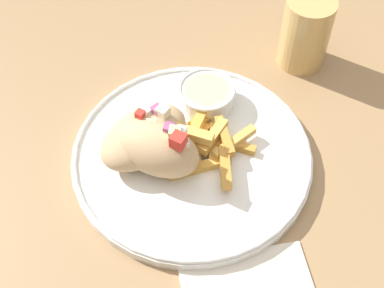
{
  "coord_description": "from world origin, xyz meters",
  "views": [
    {
      "loc": [
        -0.07,
        -0.42,
        1.31
      ],
      "look_at": [
        -0.02,
        -0.03,
        0.79
      ],
      "focal_mm": 50.0,
      "sensor_mm": 36.0,
      "label": 1
    }
  ],
  "objects_px": {
    "fries_pile": "(207,139)",
    "plate": "(192,156)",
    "sauce_ramekin": "(207,95)",
    "pita_sandwich_far": "(144,136)",
    "water_glass": "(305,35)",
    "pita_sandwich_near": "(158,149)"
  },
  "relations": [
    {
      "from": "sauce_ramekin",
      "to": "water_glass",
      "type": "relative_size",
      "value": 0.72
    },
    {
      "from": "plate",
      "to": "sauce_ramekin",
      "type": "bearing_deg",
      "value": 69.32
    },
    {
      "from": "plate",
      "to": "water_glass",
      "type": "height_order",
      "value": "water_glass"
    },
    {
      "from": "fries_pile",
      "to": "sauce_ramekin",
      "type": "relative_size",
      "value": 1.83
    },
    {
      "from": "fries_pile",
      "to": "pita_sandwich_near",
      "type": "bearing_deg",
      "value": -161.1
    },
    {
      "from": "pita_sandwich_near",
      "to": "fries_pile",
      "type": "height_order",
      "value": "pita_sandwich_near"
    },
    {
      "from": "pita_sandwich_near",
      "to": "water_glass",
      "type": "xyz_separation_m",
      "value": [
        0.22,
        0.17,
        0.0
      ]
    },
    {
      "from": "plate",
      "to": "pita_sandwich_near",
      "type": "relative_size",
      "value": 2.43
    },
    {
      "from": "plate",
      "to": "pita_sandwich_far",
      "type": "xyz_separation_m",
      "value": [
        -0.06,
        0.02,
        0.03
      ]
    },
    {
      "from": "water_glass",
      "to": "fries_pile",
      "type": "bearing_deg",
      "value": -137.38
    },
    {
      "from": "fries_pile",
      "to": "plate",
      "type": "bearing_deg",
      "value": -152.94
    },
    {
      "from": "pita_sandwich_near",
      "to": "fries_pile",
      "type": "distance_m",
      "value": 0.07
    },
    {
      "from": "fries_pile",
      "to": "sauce_ramekin",
      "type": "height_order",
      "value": "fries_pile"
    },
    {
      "from": "pita_sandwich_near",
      "to": "pita_sandwich_far",
      "type": "height_order",
      "value": "pita_sandwich_near"
    },
    {
      "from": "pita_sandwich_near",
      "to": "pita_sandwich_far",
      "type": "relative_size",
      "value": 0.87
    },
    {
      "from": "pita_sandwich_far",
      "to": "sauce_ramekin",
      "type": "distance_m",
      "value": 0.11
    },
    {
      "from": "sauce_ramekin",
      "to": "fries_pile",
      "type": "bearing_deg",
      "value": -97.77
    },
    {
      "from": "pita_sandwich_far",
      "to": "fries_pile",
      "type": "xyz_separation_m",
      "value": [
        0.08,
        -0.0,
        -0.01
      ]
    },
    {
      "from": "pita_sandwich_far",
      "to": "sauce_ramekin",
      "type": "xyz_separation_m",
      "value": [
        0.09,
        0.07,
        -0.01
      ]
    },
    {
      "from": "fries_pile",
      "to": "pita_sandwich_far",
      "type": "bearing_deg",
      "value": 176.71
    },
    {
      "from": "pita_sandwich_far",
      "to": "water_glass",
      "type": "xyz_separation_m",
      "value": [
        0.24,
        0.14,
        0.01
      ]
    },
    {
      "from": "fries_pile",
      "to": "sauce_ramekin",
      "type": "bearing_deg",
      "value": 82.23
    }
  ]
}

